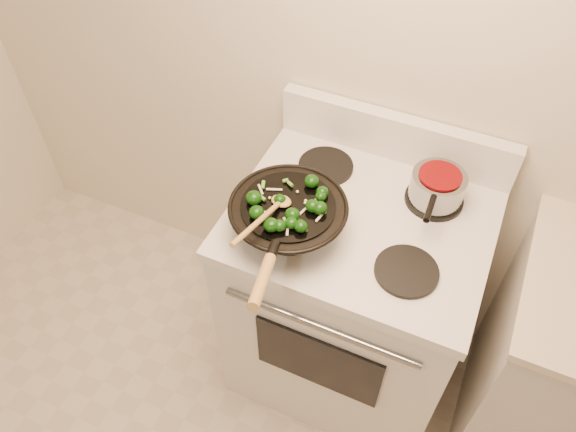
% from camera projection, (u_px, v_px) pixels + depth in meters
% --- Properties ---
extents(stove, '(0.78, 0.67, 1.08)m').
position_uv_depth(stove, '(350.00, 297.00, 2.04)').
color(stove, white).
rests_on(stove, ground).
extents(wok, '(0.34, 0.56, 0.20)m').
position_uv_depth(wok, '(288.00, 217.00, 1.60)').
color(wok, black).
rests_on(wok, stove).
extents(stirfry, '(0.23, 0.24, 0.04)m').
position_uv_depth(stirfry, '(290.00, 208.00, 1.54)').
color(stirfry, '#0C3307').
rests_on(stirfry, wok).
extents(wooden_spoon, '(0.06, 0.27, 0.08)m').
position_uv_depth(wooden_spoon, '(268.00, 213.00, 1.51)').
color(wooden_spoon, '#B18446').
rests_on(wooden_spoon, wok).
extents(saucepan, '(0.17, 0.27, 0.10)m').
position_uv_depth(saucepan, '(437.00, 187.00, 1.69)').
color(saucepan, gray).
rests_on(saucepan, stove).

